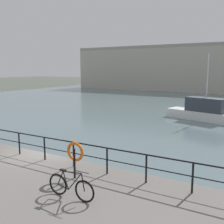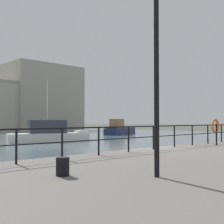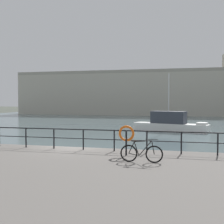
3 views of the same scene
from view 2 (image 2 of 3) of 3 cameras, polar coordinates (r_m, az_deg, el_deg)
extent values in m
plane|color=#4C5147|center=(14.83, 7.46, -10.03)|extent=(240.00, 240.00, 0.00)
cube|color=#A49F91|center=(72.31, -14.06, 2.53)|extent=(16.09, 15.11, 14.65)
cube|color=white|center=(30.95, -11.99, -4.79)|extent=(8.33, 4.13, 0.86)
cube|color=#333842|center=(30.86, -12.34, -2.76)|extent=(3.99, 2.53, 1.33)
cube|color=white|center=(31.97, -6.03, -3.73)|extent=(1.31, 1.52, 0.24)
cylinder|color=silver|center=(30.92, -12.31, 2.33)|extent=(0.10, 0.10, 4.16)
cube|color=navy|center=(46.28, 1.64, -3.68)|extent=(8.39, 5.00, 0.98)
cube|color=#997047|center=(44.94, 0.95, -2.23)|extent=(2.87, 2.27, 1.39)
cube|color=navy|center=(43.06, -0.11, -3.03)|extent=(1.44, 1.65, 0.24)
cylinder|color=black|center=(9.45, -17.91, -6.36)|extent=(0.07, 0.07, 1.05)
cylinder|color=black|center=(10.27, -9.56, -6.03)|extent=(0.07, 0.07, 1.05)
cylinder|color=black|center=(11.27, -2.58, -5.65)|extent=(0.07, 0.07, 1.05)
cylinder|color=black|center=(12.41, 3.19, -5.28)|extent=(0.07, 0.07, 1.05)
cylinder|color=black|center=(13.65, 7.95, -4.93)|extent=(0.07, 0.07, 1.05)
cylinder|color=black|center=(14.97, 11.89, -4.62)|extent=(0.07, 0.07, 1.05)
cylinder|color=black|center=(16.35, 15.17, -4.34)|extent=(0.07, 0.07, 1.05)
cylinder|color=black|center=(17.77, 17.94, -4.09)|extent=(0.07, 0.07, 1.05)
cylinder|color=black|center=(19.23, 20.28, -3.87)|extent=(0.07, 0.07, 1.05)
cylinder|color=black|center=(13.63, 7.94, -2.73)|extent=(26.31, 0.06, 0.06)
cylinder|color=black|center=(13.64, 7.95, -4.71)|extent=(26.31, 0.04, 0.04)
cylinder|color=black|center=(7.27, -9.47, -10.29)|extent=(0.32, 0.32, 0.44)
cylinder|color=black|center=(16.57, 19.44, -4.09)|extent=(0.08, 0.08, 1.15)
torus|color=orange|center=(16.58, 19.24, -2.55)|extent=(0.75, 0.11, 0.75)
cylinder|color=black|center=(7.06, 8.55, 5.15)|extent=(0.12, 0.12, 4.30)
camera|label=1|loc=(20.86, 46.36, 6.51)|focal=42.52mm
camera|label=3|loc=(17.99, 63.80, 3.29)|focal=45.53mm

